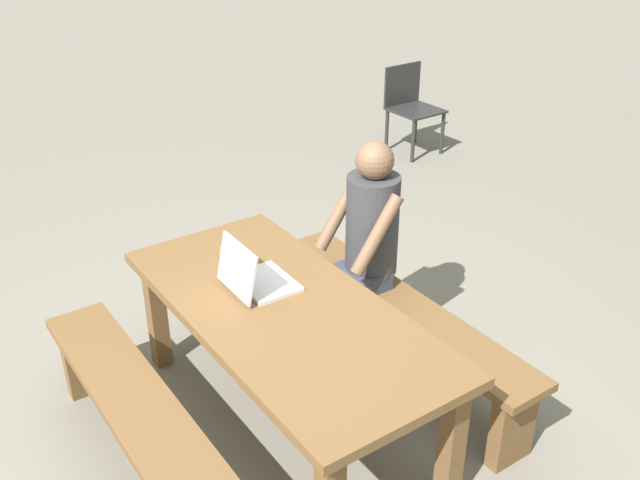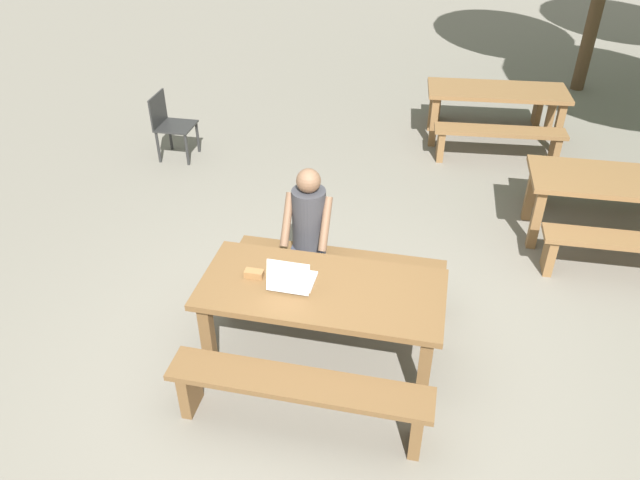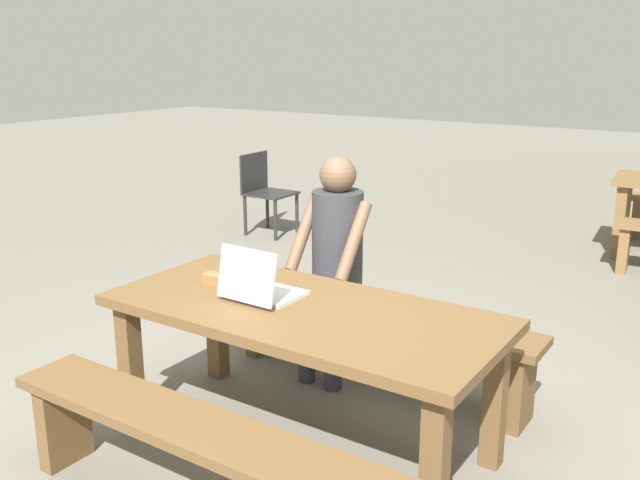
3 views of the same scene
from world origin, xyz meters
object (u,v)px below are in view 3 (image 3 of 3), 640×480
Objects in this scene: picnic_table_front at (302,327)px; small_pouch at (217,280)px; plastic_chair at (265,190)px; person_seated at (334,252)px; laptop at (259,286)px.

small_pouch reaches higher than picnic_table_front.
small_pouch is at bearing -146.94° from plastic_chair.
plastic_chair reaches higher than picnic_table_front.
small_pouch is 0.11× the size of person_seated.
plastic_chair is at bearing 134.51° from person_seated.
laptop is at bearing -173.05° from picnic_table_front.
small_pouch is at bearing -111.25° from person_seated.
laptop is at bearing -7.71° from small_pouch.
plastic_chair is (-2.35, 2.39, -0.30)m from person_seated.
picnic_table_front is 0.28m from laptop.
plastic_chair is (-2.39, 3.11, -0.32)m from laptop.
picnic_table_front is at bearing -1.51° from small_pouch.
laptop is 2.29× the size of small_pouch.
person_seated is at bearing -136.61° from plastic_chair.
laptop is 0.25× the size of person_seated.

